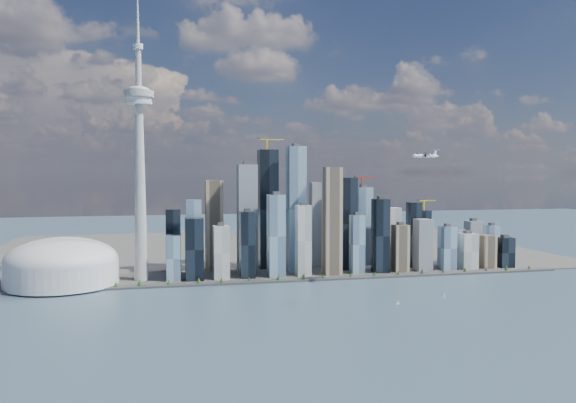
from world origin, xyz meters
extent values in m
plane|color=#314656|center=(0.00, 0.00, 0.00)|extent=(4000.00, 4000.00, 0.00)
cube|color=#383838|center=(0.00, 250.00, 2.00)|extent=(1100.00, 22.00, 4.00)
cube|color=#4C4C47|center=(0.00, 700.00, 1.50)|extent=(1400.00, 900.00, 3.00)
cylinder|color=#3F2D1E|center=(-476.67, 250.00, 5.20)|extent=(1.00, 1.00, 2.40)
cone|color=#1C4317|center=(-476.67, 250.00, 8.80)|extent=(7.20, 7.20, 8.00)
cylinder|color=#3F2D1E|center=(-390.00, 250.00, 5.20)|extent=(1.00, 1.00, 2.40)
cone|color=#1C4317|center=(-390.00, 250.00, 8.80)|extent=(7.20, 7.20, 8.00)
cylinder|color=#3F2D1E|center=(-303.33, 250.00, 5.20)|extent=(1.00, 1.00, 2.40)
cone|color=#1C4317|center=(-303.33, 250.00, 8.80)|extent=(7.20, 7.20, 8.00)
cylinder|color=#3F2D1E|center=(-216.67, 250.00, 5.20)|extent=(1.00, 1.00, 2.40)
cone|color=#1C4317|center=(-216.67, 250.00, 8.80)|extent=(7.20, 7.20, 8.00)
cylinder|color=#3F2D1E|center=(-130.00, 250.00, 5.20)|extent=(1.00, 1.00, 2.40)
cone|color=#1C4317|center=(-130.00, 250.00, 8.80)|extent=(7.20, 7.20, 8.00)
cylinder|color=#3F2D1E|center=(-43.33, 250.00, 5.20)|extent=(1.00, 1.00, 2.40)
cone|color=#1C4317|center=(-43.33, 250.00, 8.80)|extent=(7.20, 7.20, 8.00)
cylinder|color=#3F2D1E|center=(43.33, 250.00, 5.20)|extent=(1.00, 1.00, 2.40)
cone|color=#1C4317|center=(43.33, 250.00, 8.80)|extent=(7.20, 7.20, 8.00)
cylinder|color=#3F2D1E|center=(130.00, 250.00, 5.20)|extent=(1.00, 1.00, 2.40)
cone|color=#1C4317|center=(130.00, 250.00, 8.80)|extent=(7.20, 7.20, 8.00)
cylinder|color=#3F2D1E|center=(216.67, 250.00, 5.20)|extent=(1.00, 1.00, 2.40)
cone|color=#1C4317|center=(216.67, 250.00, 8.80)|extent=(7.20, 7.20, 8.00)
cylinder|color=#3F2D1E|center=(303.33, 250.00, 5.20)|extent=(1.00, 1.00, 2.40)
cone|color=#1C4317|center=(303.33, 250.00, 8.80)|extent=(7.20, 7.20, 8.00)
cylinder|color=#3F2D1E|center=(390.00, 250.00, 5.20)|extent=(1.00, 1.00, 2.40)
cone|color=#1C4317|center=(390.00, 250.00, 8.80)|extent=(7.20, 7.20, 8.00)
cylinder|color=#3F2D1E|center=(476.67, 250.00, 5.20)|extent=(1.00, 1.00, 2.40)
cone|color=#1C4317|center=(476.67, 250.00, 8.80)|extent=(7.20, 7.20, 8.00)
cube|color=black|center=(-200.00, 290.00, 62.30)|extent=(34.00, 34.00, 118.61)
cube|color=#6E89A7|center=(-200.00, 340.00, 78.48)|extent=(30.00, 30.00, 150.96)
cube|color=silver|center=(-150.00, 290.00, 54.22)|extent=(30.00, 30.00, 102.43)
cube|color=tan|center=(-150.00, 395.00, 97.35)|extent=(36.00, 36.00, 188.70)
cube|color=slate|center=(-95.00, 340.00, 113.52)|extent=(38.00, 38.00, 221.04)
cube|color=black|center=(-95.00, 290.00, 67.70)|extent=(28.00, 28.00, 129.39)
cube|color=#6E89A7|center=(-40.00, 290.00, 83.87)|extent=(32.00, 32.00, 161.74)
cube|color=black|center=(-40.00, 395.00, 129.70)|extent=(40.00, 40.00, 253.39)
cube|color=#6E89A7|center=(15.00, 340.00, 132.39)|extent=(36.00, 36.00, 258.78)
cube|color=silver|center=(15.00, 290.00, 73.09)|extent=(28.00, 28.00, 140.17)
cube|color=tan|center=(70.00, 290.00, 110.83)|extent=(34.00, 34.00, 215.65)
cube|color=slate|center=(70.00, 395.00, 94.65)|extent=(30.00, 30.00, 183.30)
cube|color=black|center=(125.00, 340.00, 100.04)|extent=(32.00, 32.00, 194.09)
cube|color=#6E89A7|center=(125.00, 290.00, 62.30)|extent=(26.00, 26.00, 118.61)
cube|color=black|center=(175.00, 290.00, 78.48)|extent=(30.00, 30.00, 150.96)
cube|color=#6E89A7|center=(175.00, 395.00, 89.26)|extent=(34.00, 34.00, 172.52)
cube|color=silver|center=(225.00, 340.00, 67.70)|extent=(28.00, 28.00, 129.39)
cube|color=tan|center=(225.00, 290.00, 51.52)|extent=(30.00, 30.00, 97.04)
cube|color=slate|center=(275.00, 290.00, 56.91)|extent=(32.00, 32.00, 107.83)
cube|color=black|center=(275.00, 340.00, 73.09)|extent=(26.00, 26.00, 140.17)
cube|color=#6E89A7|center=(325.00, 290.00, 48.83)|extent=(30.00, 30.00, 91.65)
cube|color=black|center=(325.00, 395.00, 62.30)|extent=(28.00, 28.00, 118.61)
cube|color=#6E89A7|center=(375.00, 340.00, 43.43)|extent=(30.00, 30.00, 80.87)
cube|color=silver|center=(375.00, 290.00, 40.74)|extent=(34.00, 34.00, 75.48)
cube|color=tan|center=(420.00, 290.00, 38.04)|extent=(28.00, 28.00, 70.09)
cube|color=slate|center=(420.00, 340.00, 51.52)|extent=(30.00, 30.00, 97.04)
cube|color=black|center=(465.00, 290.00, 35.35)|extent=(32.00, 32.00, 64.70)
cube|color=#6E89A7|center=(465.00, 340.00, 46.13)|extent=(26.00, 26.00, 86.26)
cube|color=black|center=(-240.00, 395.00, 67.70)|extent=(30.00, 30.00, 129.39)
cube|color=#6E89A7|center=(-240.00, 290.00, 46.13)|extent=(26.00, 26.00, 86.26)
cube|color=yellow|center=(-40.00, 395.00, 267.39)|extent=(3.00, 3.00, 22.00)
cube|color=yellow|center=(-31.75, 395.00, 278.39)|extent=(55.00, 2.20, 2.20)
cube|color=#383838|center=(-56.50, 395.00, 280.39)|extent=(6.00, 4.00, 4.00)
cube|color=#B52A19|center=(175.00, 395.00, 186.52)|extent=(3.00, 3.00, 22.00)
cube|color=#B52A19|center=(182.20, 395.00, 197.52)|extent=(48.00, 2.20, 2.20)
cube|color=#383838|center=(160.60, 395.00, 199.52)|extent=(6.00, 4.00, 4.00)
cube|color=yellow|center=(325.00, 395.00, 132.61)|extent=(3.00, 3.00, 22.00)
cube|color=yellow|center=(331.75, 395.00, 143.61)|extent=(45.00, 2.20, 2.20)
cube|color=#383838|center=(311.50, 395.00, 145.61)|extent=(6.00, 4.00, 4.00)
cone|color=#9E9E99|center=(-300.00, 310.00, 173.00)|extent=(26.00, 26.00, 340.00)
cylinder|color=silver|center=(-300.00, 310.00, 343.00)|extent=(48.00, 48.00, 14.00)
cylinder|color=#9E9E99|center=(-300.00, 310.00, 355.00)|extent=(56.00, 56.00, 12.00)
ellipsoid|color=silver|center=(-300.00, 310.00, 363.00)|extent=(40.00, 40.00, 14.00)
cylinder|color=#9E9E99|center=(-300.00, 310.00, 403.00)|extent=(11.00, 11.00, 80.00)
cylinder|color=silver|center=(-300.00, 310.00, 443.00)|extent=(18.00, 18.00, 10.00)
cone|color=silver|center=(-300.00, 310.00, 501.00)|extent=(7.00, 7.00, 105.00)
cylinder|color=silver|center=(-440.00, 300.00, 25.00)|extent=(200.00, 200.00, 44.00)
ellipsoid|color=silver|center=(-440.00, 300.00, 47.00)|extent=(200.00, 200.00, 84.00)
cylinder|color=white|center=(195.49, 131.87, 237.33)|extent=(49.94, 18.86, 6.16)
cone|color=white|center=(170.38, 125.17, 237.33)|extent=(8.10, 7.69, 6.16)
cone|color=white|center=(221.52, 138.82, 237.33)|extent=(10.89, 8.43, 6.16)
cube|color=white|center=(193.63, 131.37, 240.60)|extent=(21.34, 54.05, 0.96)
cylinder|color=white|center=(196.36, 121.14, 239.06)|extent=(11.12, 6.08, 3.46)
cylinder|color=white|center=(190.90, 141.60, 239.06)|extent=(11.12, 6.08, 3.46)
cylinder|color=#3F3F3F|center=(190.78, 119.65, 239.06)|extent=(2.26, 7.51, 7.70)
cylinder|color=#3F3F3F|center=(185.32, 140.11, 239.06)|extent=(2.26, 7.51, 7.70)
cube|color=white|center=(218.73, 138.07, 243.49)|extent=(5.41, 2.13, 10.59)
cube|color=white|center=(218.73, 138.07, 248.88)|extent=(8.56, 17.83, 0.67)
cube|color=white|center=(102.06, 31.08, 0.36)|extent=(5.61, 2.29, 0.73)
cylinder|color=#999999|center=(102.06, 31.08, 4.54)|extent=(0.22, 0.22, 8.17)
cube|color=white|center=(195.30, 57.59, 0.45)|extent=(7.05, 4.15, 0.90)
cylinder|color=#999999|center=(195.30, 57.59, 5.63)|extent=(0.27, 0.27, 10.13)
camera|label=1|loc=(-258.18, -786.08, 208.75)|focal=35.00mm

